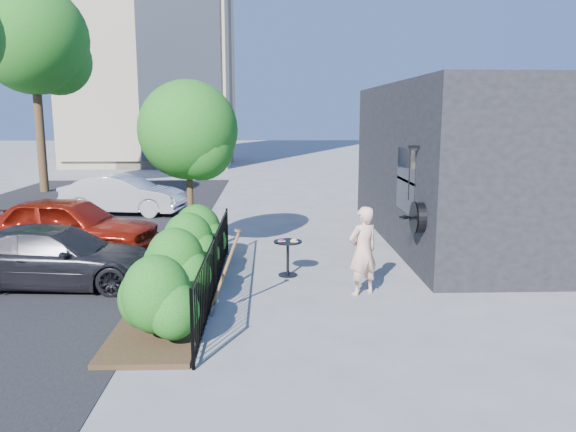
{
  "coord_description": "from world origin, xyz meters",
  "views": [
    {
      "loc": [
        -0.5,
        -9.8,
        3.26
      ],
      "look_at": [
        -0.13,
        1.43,
        1.2
      ],
      "focal_mm": 35.0,
      "sensor_mm": 36.0,
      "label": 1
    }
  ],
  "objects_px": {
    "cafe_table": "(288,252)",
    "car_silver": "(123,195)",
    "patio_tree": "(191,136)",
    "street_tree_far": "(35,46)",
    "woman": "(363,251)",
    "shovel": "(224,277)",
    "car_darkgrey": "(58,256)",
    "car_red": "(69,227)"
  },
  "relations": [
    {
      "from": "street_tree_far",
      "to": "woman",
      "type": "xyz_separation_m",
      "value": [
        11.11,
        -13.97,
        -5.1
      ]
    },
    {
      "from": "car_darkgrey",
      "to": "patio_tree",
      "type": "bearing_deg",
      "value": -46.33
    },
    {
      "from": "patio_tree",
      "to": "car_darkgrey",
      "type": "relative_size",
      "value": 1.0
    },
    {
      "from": "car_silver",
      "to": "car_red",
      "type": "bearing_deg",
      "value": -168.94
    },
    {
      "from": "car_red",
      "to": "car_silver",
      "type": "distance_m",
      "value": 5.57
    },
    {
      "from": "street_tree_far",
      "to": "car_red",
      "type": "relative_size",
      "value": 2.0
    },
    {
      "from": "car_silver",
      "to": "woman",
      "type": "bearing_deg",
      "value": -133.59
    },
    {
      "from": "shovel",
      "to": "car_darkgrey",
      "type": "bearing_deg",
      "value": 152.76
    },
    {
      "from": "shovel",
      "to": "car_silver",
      "type": "xyz_separation_m",
      "value": [
        -4.04,
        9.51,
        0.0
      ]
    },
    {
      "from": "car_red",
      "to": "car_darkgrey",
      "type": "xyz_separation_m",
      "value": [
        0.56,
        -2.24,
        -0.13
      ]
    },
    {
      "from": "car_darkgrey",
      "to": "car_red",
      "type": "bearing_deg",
      "value": 16.49
    },
    {
      "from": "shovel",
      "to": "car_darkgrey",
      "type": "distance_m",
      "value": 3.71
    },
    {
      "from": "street_tree_far",
      "to": "cafe_table",
      "type": "bearing_deg",
      "value": -52.42
    },
    {
      "from": "car_silver",
      "to": "car_darkgrey",
      "type": "bearing_deg",
      "value": -165.33
    },
    {
      "from": "cafe_table",
      "to": "street_tree_far",
      "type": "bearing_deg",
      "value": 127.58
    },
    {
      "from": "cafe_table",
      "to": "shovel",
      "type": "distance_m",
      "value": 2.48
    },
    {
      "from": "patio_tree",
      "to": "shovel",
      "type": "xyz_separation_m",
      "value": [
        0.98,
        -3.74,
        -2.12
      ]
    },
    {
      "from": "shovel",
      "to": "car_red",
      "type": "bearing_deg",
      "value": 134.43
    },
    {
      "from": "woman",
      "to": "car_silver",
      "type": "height_order",
      "value": "woman"
    },
    {
      "from": "patio_tree",
      "to": "woman",
      "type": "height_order",
      "value": "patio_tree"
    },
    {
      "from": "woman",
      "to": "car_red",
      "type": "relative_size",
      "value": 0.39
    },
    {
      "from": "patio_tree",
      "to": "woman",
      "type": "xyz_separation_m",
      "value": [
        3.41,
        -2.77,
        -1.95
      ]
    },
    {
      "from": "patio_tree",
      "to": "car_darkgrey",
      "type": "bearing_deg",
      "value": -138.7
    },
    {
      "from": "patio_tree",
      "to": "shovel",
      "type": "height_order",
      "value": "patio_tree"
    },
    {
      "from": "patio_tree",
      "to": "car_silver",
      "type": "relative_size",
      "value": 1.01
    },
    {
      "from": "car_silver",
      "to": "cafe_table",
      "type": "bearing_deg",
      "value": -135.49
    },
    {
      "from": "street_tree_far",
      "to": "car_silver",
      "type": "height_order",
      "value": "street_tree_far"
    },
    {
      "from": "shovel",
      "to": "car_darkgrey",
      "type": "height_order",
      "value": "shovel"
    },
    {
      "from": "street_tree_far",
      "to": "car_darkgrey",
      "type": "height_order",
      "value": "street_tree_far"
    },
    {
      "from": "woman",
      "to": "car_red",
      "type": "bearing_deg",
      "value": -52.15
    },
    {
      "from": "car_silver",
      "to": "car_darkgrey",
      "type": "distance_m",
      "value": 7.84
    },
    {
      "from": "woman",
      "to": "shovel",
      "type": "height_order",
      "value": "woman"
    },
    {
      "from": "patio_tree",
      "to": "street_tree_far",
      "type": "height_order",
      "value": "street_tree_far"
    },
    {
      "from": "street_tree_far",
      "to": "car_red",
      "type": "xyz_separation_m",
      "value": [
        4.81,
        -11.0,
        -5.21
      ]
    },
    {
      "from": "cafe_table",
      "to": "car_red",
      "type": "height_order",
      "value": "car_red"
    },
    {
      "from": "woman",
      "to": "car_silver",
      "type": "distance_m",
      "value": 10.72
    },
    {
      "from": "cafe_table",
      "to": "car_silver",
      "type": "xyz_separation_m",
      "value": [
        -5.15,
        7.3,
        0.14
      ]
    },
    {
      "from": "patio_tree",
      "to": "woman",
      "type": "bearing_deg",
      "value": -39.12
    },
    {
      "from": "car_red",
      "to": "cafe_table",
      "type": "bearing_deg",
      "value": -100.9
    },
    {
      "from": "street_tree_far",
      "to": "shovel",
      "type": "xyz_separation_m",
      "value": [
        8.68,
        -14.94,
        -5.27
      ]
    },
    {
      "from": "patio_tree",
      "to": "woman",
      "type": "relative_size",
      "value": 2.42
    },
    {
      "from": "cafe_table",
      "to": "car_silver",
      "type": "height_order",
      "value": "car_silver"
    }
  ]
}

